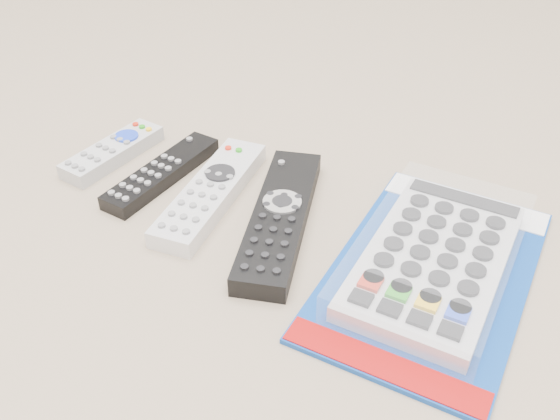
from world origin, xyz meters
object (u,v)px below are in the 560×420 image
at_px(remote_silver_dvd, 211,192).
at_px(remote_slim_black, 162,173).
at_px(remote_large_black, 280,218).
at_px(jumbo_remote_packaged, 435,258).
at_px(remote_small_grey, 113,151).

bearing_deg(remote_silver_dvd, remote_slim_black, 166.81).
height_order(remote_silver_dvd, remote_large_black, remote_large_black).
bearing_deg(jumbo_remote_packaged, remote_small_grey, 178.12).
bearing_deg(jumbo_remote_packaged, remote_large_black, -177.25).
xyz_separation_m(remote_small_grey, remote_silver_dvd, (0.17, -0.04, 0.00)).
distance_m(remote_silver_dvd, jumbo_remote_packaged, 0.29).
bearing_deg(remote_silver_dvd, remote_large_black, -10.29).
xyz_separation_m(remote_small_grey, remote_slim_black, (0.09, -0.02, -0.00)).
height_order(remote_slim_black, remote_silver_dvd, remote_silver_dvd).
height_order(remote_large_black, jumbo_remote_packaged, jumbo_remote_packaged).
bearing_deg(remote_large_black, remote_slim_black, 158.26).
relative_size(remote_slim_black, remote_large_black, 0.74).
distance_m(remote_silver_dvd, remote_large_black, 0.10).
xyz_separation_m(remote_slim_black, remote_large_black, (0.19, -0.03, 0.00)).
relative_size(remote_small_grey, remote_slim_black, 0.83).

